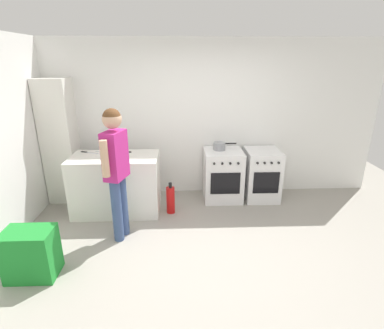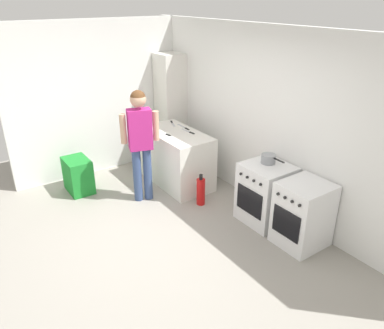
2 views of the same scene
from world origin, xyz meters
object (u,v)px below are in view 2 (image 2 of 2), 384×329
knife_utility (166,134)px  recycling_crate_upper (77,167)px  pot (268,159)px  person (140,136)px  larder_cabinet (171,109)px  knife_chef (173,123)px  knife_bread (184,127)px  knife_carving (188,131)px  recycling_crate_lower (79,183)px  fire_extinguisher (201,191)px  oven_left (266,193)px  oven_right (303,214)px

knife_utility → recycling_crate_upper: size_ratio=0.48×
pot → person: 1.87m
recycling_crate_upper → larder_cabinet: size_ratio=0.26×
recycling_crate_upper → person: bearing=41.7°
recycling_crate_upper → pot: bearing=40.2°
knife_chef → knife_bread: size_ratio=0.85×
pot → knife_carving: size_ratio=1.14×
knife_bread → person: (0.33, -0.98, 0.15)m
knife_carving → recycling_crate_lower: size_ratio=0.64×
knife_chef → fire_extinguisher: 1.46m
recycling_crate_lower → larder_cabinet: larder_cabinet is taller
fire_extinguisher → recycling_crate_lower: size_ratio=0.96×
pot → fire_extinguisher: (-0.81, -0.54, -0.70)m
knife_bread → knife_carving: bearing=-14.9°
oven_left → pot: pot is taller
oven_left → knife_utility: size_ratio=3.38×
fire_extinguisher → recycling_crate_upper: size_ratio=0.96×
oven_right → larder_cabinet: 3.36m
knife_carving → larder_cabinet: larder_cabinet is taller
recycling_crate_upper → oven_right: bearing=31.8°
fire_extinguisher → recycling_crate_lower: bearing=-136.8°
oven_right → knife_bread: size_ratio=2.42×
pot → knife_utility: pot is taller
person → knife_utility: bearing=110.6°
person → fire_extinguisher: (0.64, 0.64, -0.83)m
recycling_crate_upper → fire_extinguisher: bearing=43.2°
larder_cabinet → person: bearing=-47.0°
knife_carving → person: 0.94m
recycling_crate_upper → knife_bread: bearing=74.0°
knife_utility → larder_cabinet: 1.14m
pot → knife_bread: (-1.78, -0.20, -0.01)m
oven_left → person: bearing=-143.4°
person → recycling_crate_lower: bearing=-138.3°
recycling_crate_lower → recycling_crate_upper: (0.00, 0.00, 0.28)m
knife_bread → recycling_crate_lower: knife_bread is taller
pot → recycling_crate_upper: bearing=-139.8°
oven_left → larder_cabinet: size_ratio=0.42×
recycling_crate_lower → recycling_crate_upper: recycling_crate_upper is taller
knife_chef → knife_utility: 0.54m
knife_utility → fire_extinguisher: knife_utility is taller
oven_left → pot: bearing=135.6°
pot → person: bearing=-140.7°
knife_bread → fire_extinguisher: bearing=-19.3°
fire_extinguisher → pot: bearing=33.9°
oven_right → knife_chef: bearing=-176.2°
knife_bread → recycling_crate_lower: bearing=-106.0°
pot → person: (-1.45, -1.18, 0.14)m
knife_carving → knife_utility: bearing=-105.8°
oven_left → person: person is taller
person → fire_extinguisher: bearing=45.1°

